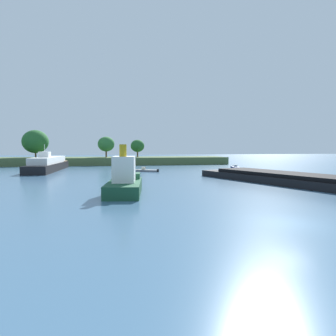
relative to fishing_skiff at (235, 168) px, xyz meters
name	(u,v)px	position (x,y,z in m)	size (l,w,h in m)	color
ground_plane	(290,223)	(-17.60, -50.31, -0.25)	(400.00, 400.00, 0.00)	#3D607F
treeline_island	(48,156)	(-43.41, 23.98, 2.10)	(89.32, 12.32, 9.49)	#4C6038
fishing_skiff	(235,168)	(0.00, 0.00, 0.00)	(2.63, 6.26, 0.96)	navy
tugboat	(125,181)	(-26.92, -34.80, 1.04)	(4.68, 10.43, 5.04)	#19472D
small_motorboat	(145,170)	(-20.87, -4.78, -0.04)	(5.23, 4.17, 0.88)	slate
cargo_barge	(312,180)	(-4.41, -33.61, 0.56)	(16.27, 36.13, 5.55)	black
white_riverboat	(48,164)	(-39.98, 1.51, 1.07)	(5.62, 23.78, 5.32)	black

